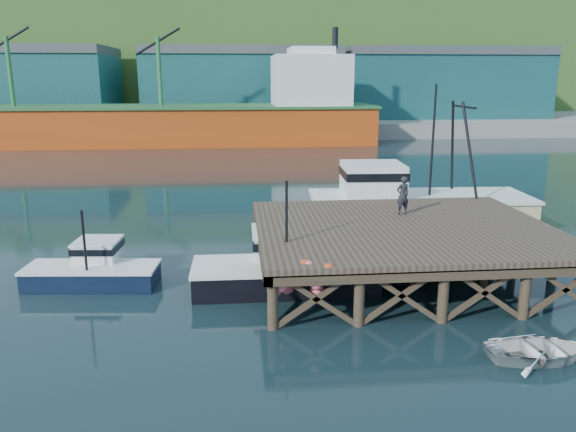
{
  "coord_description": "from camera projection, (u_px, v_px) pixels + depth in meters",
  "views": [
    {
      "loc": [
        -1.31,
        -21.62,
        8.05
      ],
      "look_at": [
        0.93,
        2.0,
        2.13
      ],
      "focal_mm": 35.0,
      "sensor_mm": 36.0,
      "label": 1
    }
  ],
  "objects": [
    {
      "name": "ground",
      "position": [
        270.0,
        279.0,
        22.95
      ],
      "size": [
        300.0,
        300.0,
        0.0
      ],
      "primitive_type": "plane",
      "color": "black",
      "rests_on": "ground"
    },
    {
      "name": "wharf",
      "position": [
        405.0,
        231.0,
        22.81
      ],
      "size": [
        12.0,
        10.0,
        2.62
      ],
      "color": "brown",
      "rests_on": "ground"
    },
    {
      "name": "far_quay",
      "position": [
        242.0,
        121.0,
        90.32
      ],
      "size": [
        160.0,
        40.0,
        2.0
      ],
      "primitive_type": "cube",
      "color": "gray",
      "rests_on": "ground"
    },
    {
      "name": "warehouse_mid",
      "position": [
        242.0,
        87.0,
        84.16
      ],
      "size": [
        28.0,
        16.0,
        9.0
      ],
      "primitive_type": "cube",
      "color": "#1B575A",
      "rests_on": "far_quay"
    },
    {
      "name": "warehouse_right",
      "position": [
        436.0,
        86.0,
        86.91
      ],
      "size": [
        30.0,
        16.0,
        9.0
      ],
      "primitive_type": "cube",
      "color": "#1B575A",
      "rests_on": "far_quay"
    },
    {
      "name": "cargo_ship",
      "position": [
        175.0,
        117.0,
        67.73
      ],
      "size": [
        55.5,
        10.0,
        13.75
      ],
      "color": "#C14312",
      "rests_on": "ground"
    },
    {
      "name": "hillside",
      "position": [
        239.0,
        62.0,
        116.87
      ],
      "size": [
        220.0,
        50.0,
        22.0
      ],
      "primitive_type": "cube",
      "color": "#2D511E",
      "rests_on": "ground"
    },
    {
      "name": "boat_navy",
      "position": [
        94.0,
        269.0,
        22.21
      ],
      "size": [
        5.27,
        2.99,
        3.2
      ],
      "rotation": [
        0.0,
        0.0,
        -0.09
      ],
      "color": "black",
      "rests_on": "ground"
    },
    {
      "name": "boat_black",
      "position": [
        285.0,
        267.0,
        21.93
      ],
      "size": [
        7.17,
        6.06,
        4.42
      ],
      "rotation": [
        0.0,
        0.0,
        -0.01
      ],
      "color": "black",
      "rests_on": "ground"
    },
    {
      "name": "trawler",
      "position": [
        415.0,
        202.0,
        29.59
      ],
      "size": [
        11.63,
        4.63,
        7.67
      ],
      "rotation": [
        0.0,
        0.0,
        -0.05
      ],
      "color": "beige",
      "rests_on": "ground"
    },
    {
      "name": "dinghy",
      "position": [
        540.0,
        350.0,
        16.31
      ],
      "size": [
        3.12,
        2.24,
        0.65
      ],
      "primitive_type": "imported",
      "rotation": [
        0.0,
        0.0,
        1.57
      ],
      "color": "white",
      "rests_on": "ground"
    },
    {
      "name": "dockworker",
      "position": [
        403.0,
        195.0,
        24.56
      ],
      "size": [
        0.71,
        0.56,
        1.7
      ],
      "primitive_type": "imported",
      "rotation": [
        0.0,
        0.0,
        3.41
      ],
      "color": "black",
      "rests_on": "wharf"
    }
  ]
}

